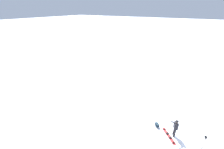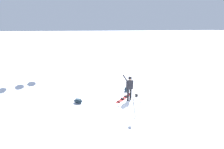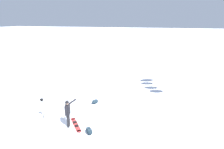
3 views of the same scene
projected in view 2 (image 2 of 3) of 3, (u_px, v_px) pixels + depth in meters
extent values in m
plane|color=white|center=(132.00, 102.00, 10.01)|extent=(300.00, 300.00, 0.00)
cylinder|color=black|center=(128.00, 95.00, 10.08)|extent=(0.14, 0.14, 0.82)
cylinder|color=black|center=(131.00, 94.00, 10.19)|extent=(0.14, 0.14, 0.82)
cube|color=black|center=(130.00, 85.00, 9.92)|extent=(0.47, 0.39, 0.58)
sphere|color=tan|center=(130.00, 79.00, 9.79)|extent=(0.22, 0.22, 0.22)
sphere|color=black|center=(130.00, 78.00, 9.78)|extent=(0.23, 0.23, 0.23)
cylinder|color=black|center=(125.00, 78.00, 9.90)|extent=(0.28, 0.52, 0.41)
cylinder|color=black|center=(132.00, 84.00, 10.00)|extent=(0.09, 0.09, 0.58)
cube|color=#B23333|center=(124.00, 98.00, 10.50)|extent=(1.31, 1.25, 0.02)
cylinder|color=#B23333|center=(118.00, 102.00, 9.91)|extent=(0.28, 0.28, 0.02)
cylinder|color=#B23333|center=(129.00, 94.00, 11.10)|extent=(0.28, 0.28, 0.02)
cube|color=black|center=(122.00, 99.00, 10.32)|extent=(0.24, 0.24, 0.08)
cube|color=black|center=(126.00, 96.00, 10.66)|extent=(0.24, 0.24, 0.08)
ellipsoid|color=#192833|center=(127.00, 89.00, 11.64)|extent=(0.64, 0.65, 0.34)
cube|color=#263A47|center=(127.00, 87.00, 11.60)|extent=(0.38, 0.39, 0.08)
cylinder|color=#262628|center=(134.00, 106.00, 8.26)|extent=(0.09, 0.34, 1.24)
cylinder|color=#262628|center=(134.00, 109.00, 8.01)|extent=(0.28, 0.22, 1.24)
cylinder|color=#262628|center=(139.00, 108.00, 8.10)|extent=(0.32, 0.14, 1.24)
cube|color=black|center=(136.00, 96.00, 7.93)|extent=(0.10, 0.10, 0.06)
cube|color=black|center=(136.00, 95.00, 7.90)|extent=(0.12, 0.16, 0.10)
ellipsoid|color=#192833|center=(78.00, 101.00, 9.83)|extent=(0.67, 0.55, 0.28)
cube|color=#263A47|center=(78.00, 100.00, 9.80)|extent=(0.40, 0.33, 0.08)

